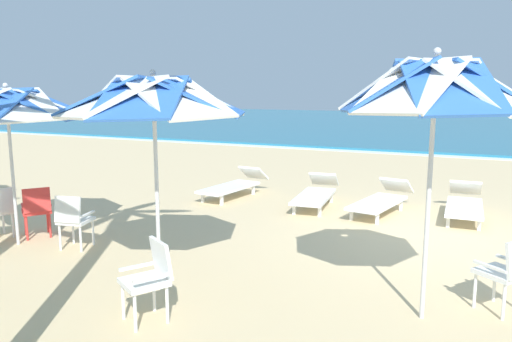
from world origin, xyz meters
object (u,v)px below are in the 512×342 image
Objects in this scene: plastic_chair_4 at (37,209)px; sun_lounger_3 at (234,185)px; plastic_chair_1 at (150,275)px; beach_umbrella_2 at (7,105)px; sun_lounger_0 at (465,204)px; sun_lounger_2 at (316,193)px; sun_lounger_1 at (381,199)px; plastic_chair_0 at (507,270)px; beach_umbrella_1 at (154,99)px; plastic_chair_2 at (73,218)px; beach_umbrella_0 at (435,90)px.

plastic_chair_4 is 0.39× the size of sun_lounger_3.
beach_umbrella_2 reaches higher than plastic_chair_1.
plastic_chair_1 is 0.40× the size of sun_lounger_0.
sun_lounger_2 is (3.47, 4.16, -0.22)m from plastic_chair_4.
plastic_chair_1 is at bearing -70.15° from sun_lounger_3.
sun_lounger_3 is at bearing 178.44° from sun_lounger_1.
plastic_chair_0 is 0.32× the size of beach_umbrella_1.
plastic_chair_0 is at bearing 4.03° from plastic_chair_2.
beach_umbrella_0 is at bearing -92.30° from sun_lounger_0.
beach_umbrella_1 is 5.32m from sun_lounger_2.
sun_lounger_0 is 2.92m from sun_lounger_2.
plastic_chair_1 is at bearing -114.92° from sun_lounger_0.
plastic_chair_0 is at bearing 13.69° from beach_umbrella_1.
sun_lounger_2 is (3.46, 4.57, -1.93)m from beach_umbrella_2.
plastic_chair_1 is 0.39× the size of sun_lounger_3.
beach_umbrella_0 reaches higher than plastic_chair_4.
sun_lounger_1 is at bearing -0.70° from sun_lounger_2.
beach_umbrella_0 reaches higher than plastic_chair_0.
plastic_chair_0 is at bearing -61.41° from sun_lounger_1.
beach_umbrella_1 reaches higher than sun_lounger_3.
plastic_chair_2 is 5.79m from sun_lounger_1.
plastic_chair_1 reaches higher than sun_lounger_0.
sun_lounger_3 is at bearing 136.21° from beach_umbrella_0.
plastic_chair_0 is 1.00× the size of plastic_chair_4.
plastic_chair_1 is at bearing -89.14° from sun_lounger_2.
beach_umbrella_2 is at bearing 173.88° from beach_umbrella_1.
beach_umbrella_2 is at bearing -127.13° from sun_lounger_2.
sun_lounger_2 is at bearing 50.12° from plastic_chair_4.
plastic_chair_0 is at bearing -81.79° from sun_lounger_0.
beach_umbrella_0 is at bearing -43.79° from sun_lounger_3.
plastic_chair_4 is at bearing 169.34° from plastic_chair_2.
sun_lounger_1 is at bearing 77.27° from plastic_chair_1.
beach_umbrella_0 is at bearing 1.05° from beach_umbrella_2.
plastic_chair_0 is at bearing -35.92° from sun_lounger_3.
beach_umbrella_0 is 1.06× the size of beach_umbrella_1.
sun_lounger_3 is (-4.72, 4.53, -2.16)m from beach_umbrella_0.
beach_umbrella_0 reaches higher than sun_lounger_3.
sun_lounger_0 is at bearing 57.29° from beach_umbrella_1.
beach_umbrella_2 is at bearing -174.76° from plastic_chair_0.
plastic_chair_1 is 6.19m from sun_lounger_3.
sun_lounger_2 is (-2.71, 4.45, -2.16)m from beach_umbrella_0.
plastic_chair_1 is 5.88m from sun_lounger_1.
beach_umbrella_2 reaches higher than sun_lounger_3.
plastic_chair_0 is 0.40× the size of sun_lounger_0.
beach_umbrella_2 is (-6.17, -0.11, -0.23)m from beach_umbrella_0.
sun_lounger_0 is (5.36, 4.66, -0.22)m from plastic_chair_2.
plastic_chair_1 is 0.39× the size of sun_lounger_1.
plastic_chair_0 and plastic_chair_4 have the same top height.
beach_umbrella_0 is at bearing 26.21° from plastic_chair_1.
plastic_chair_0 and plastic_chair_2 have the same top height.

